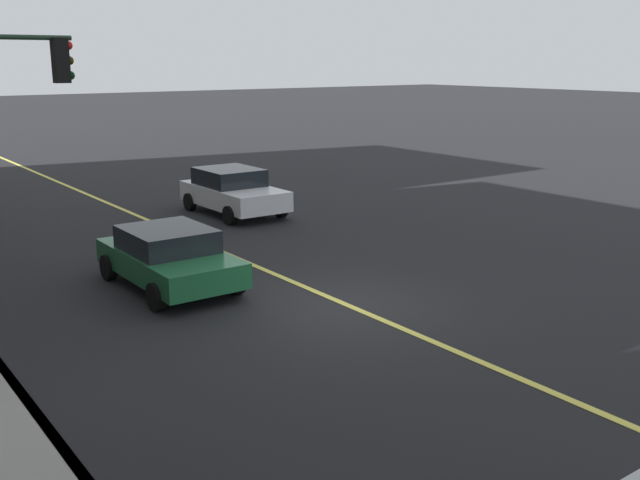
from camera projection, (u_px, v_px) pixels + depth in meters
name	position (u px, v px, depth m)	size (l,w,h in m)	color
ground	(345.00, 304.00, 15.44)	(200.00, 200.00, 0.00)	black
curb_edge	(10.00, 381.00, 11.58)	(80.00, 0.16, 0.15)	slate
lane_stripe_center	(345.00, 304.00, 15.44)	(80.00, 0.16, 0.01)	#D8CC4C
car_green	(169.00, 256.00, 16.48)	(4.09, 2.07, 1.36)	#1E6038
car_white	(233.00, 191.00, 24.36)	(4.19, 2.11, 1.49)	silver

